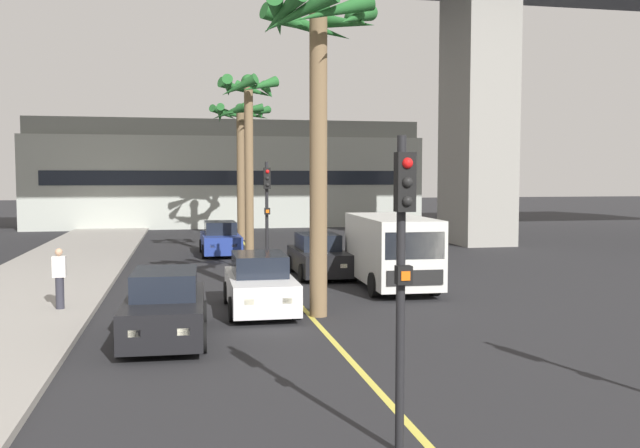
{
  "coord_description": "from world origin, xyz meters",
  "views": [
    {
      "loc": [
        -3.23,
        -2.24,
        3.68
      ],
      "look_at": [
        0.0,
        14.0,
        2.52
      ],
      "focal_mm": 38.59,
      "sensor_mm": 36.0,
      "label": 1
    }
  ],
  "objects_px": {
    "car_queue_front": "(220,240)",
    "car_queue_third": "(260,285)",
    "traffic_light_median_far": "(267,203)",
    "pedestrian_near_crosswalk": "(59,277)",
    "palm_tree_far_median": "(248,116)",
    "delivery_van": "(391,249)",
    "palm_tree_near_median": "(318,63)",
    "car_queue_fourth": "(318,257)",
    "palm_tree_mid_median": "(241,132)",
    "traffic_light_median_near": "(403,250)",
    "car_queue_second": "(165,308)"
  },
  "relations": [
    {
      "from": "car_queue_third",
      "to": "traffic_light_median_near",
      "type": "bearing_deg",
      "value": -85.65
    },
    {
      "from": "traffic_light_median_far",
      "to": "palm_tree_far_median",
      "type": "height_order",
      "value": "palm_tree_far_median"
    },
    {
      "from": "car_queue_third",
      "to": "palm_tree_mid_median",
      "type": "relative_size",
      "value": 0.53
    },
    {
      "from": "traffic_light_median_far",
      "to": "palm_tree_far_median",
      "type": "relative_size",
      "value": 0.53
    },
    {
      "from": "car_queue_front",
      "to": "palm_tree_far_median",
      "type": "xyz_separation_m",
      "value": [
        1.01,
        -3.45,
        5.45
      ]
    },
    {
      "from": "car_queue_third",
      "to": "car_queue_fourth",
      "type": "height_order",
      "value": "same"
    },
    {
      "from": "palm_tree_mid_median",
      "to": "pedestrian_near_crosswalk",
      "type": "relative_size",
      "value": 4.83
    },
    {
      "from": "car_queue_third",
      "to": "traffic_light_median_far",
      "type": "xyz_separation_m",
      "value": [
        0.98,
        6.41,
        1.99
      ]
    },
    {
      "from": "car_queue_fourth",
      "to": "palm_tree_far_median",
      "type": "relative_size",
      "value": 0.52
    },
    {
      "from": "traffic_light_median_far",
      "to": "palm_tree_far_median",
      "type": "distance_m",
      "value": 5.16
    },
    {
      "from": "palm_tree_mid_median",
      "to": "palm_tree_far_median",
      "type": "xyz_separation_m",
      "value": [
        -0.58,
        -10.95,
        -0.02
      ]
    },
    {
      "from": "palm_tree_near_median",
      "to": "palm_tree_far_median",
      "type": "height_order",
      "value": "palm_tree_near_median"
    },
    {
      "from": "traffic_light_median_far",
      "to": "palm_tree_near_median",
      "type": "relative_size",
      "value": 0.51
    },
    {
      "from": "palm_tree_mid_median",
      "to": "palm_tree_far_median",
      "type": "distance_m",
      "value": 10.96
    },
    {
      "from": "car_queue_front",
      "to": "palm_tree_near_median",
      "type": "relative_size",
      "value": 0.5
    },
    {
      "from": "palm_tree_far_median",
      "to": "pedestrian_near_crosswalk",
      "type": "height_order",
      "value": "palm_tree_far_median"
    },
    {
      "from": "car_queue_second",
      "to": "car_queue_fourth",
      "type": "height_order",
      "value": "same"
    },
    {
      "from": "car_queue_fourth",
      "to": "palm_tree_near_median",
      "type": "distance_m",
      "value": 9.32
    },
    {
      "from": "palm_tree_far_median",
      "to": "pedestrian_near_crosswalk",
      "type": "relative_size",
      "value": 4.86
    },
    {
      "from": "delivery_van",
      "to": "pedestrian_near_crosswalk",
      "type": "height_order",
      "value": "delivery_van"
    },
    {
      "from": "traffic_light_median_near",
      "to": "palm_tree_mid_median",
      "type": "distance_m",
      "value": 31.43
    },
    {
      "from": "car_queue_third",
      "to": "pedestrian_near_crosswalk",
      "type": "height_order",
      "value": "pedestrian_near_crosswalk"
    },
    {
      "from": "palm_tree_near_median",
      "to": "traffic_light_median_far",
      "type": "bearing_deg",
      "value": 93.45
    },
    {
      "from": "car_queue_front",
      "to": "palm_tree_far_median",
      "type": "bearing_deg",
      "value": -73.65
    },
    {
      "from": "palm_tree_mid_median",
      "to": "palm_tree_far_median",
      "type": "relative_size",
      "value": 0.99
    },
    {
      "from": "delivery_van",
      "to": "palm_tree_far_median",
      "type": "relative_size",
      "value": 0.67
    },
    {
      "from": "car_queue_front",
      "to": "car_queue_second",
      "type": "bearing_deg",
      "value": -97.24
    },
    {
      "from": "delivery_van",
      "to": "traffic_light_median_near",
      "type": "distance_m",
      "value": 13.62
    },
    {
      "from": "car_queue_fourth",
      "to": "pedestrian_near_crosswalk",
      "type": "relative_size",
      "value": 2.54
    },
    {
      "from": "car_queue_second",
      "to": "car_queue_third",
      "type": "height_order",
      "value": "same"
    },
    {
      "from": "traffic_light_median_far",
      "to": "pedestrian_near_crosswalk",
      "type": "xyz_separation_m",
      "value": [
        -6.25,
        -5.85,
        -1.72
      ]
    },
    {
      "from": "delivery_van",
      "to": "traffic_light_median_near",
      "type": "bearing_deg",
      "value": -106.59
    },
    {
      "from": "palm_tree_near_median",
      "to": "traffic_light_median_near",
      "type": "bearing_deg",
      "value": -94.18
    },
    {
      "from": "traffic_light_median_far",
      "to": "palm_tree_mid_median",
      "type": "height_order",
      "value": "palm_tree_mid_median"
    },
    {
      "from": "car_queue_second",
      "to": "traffic_light_median_far",
      "type": "bearing_deg",
      "value": 69.81
    },
    {
      "from": "palm_tree_mid_median",
      "to": "delivery_van",
      "type": "bearing_deg",
      "value": -79.49
    },
    {
      "from": "car_queue_fourth",
      "to": "palm_tree_mid_median",
      "type": "height_order",
      "value": "palm_tree_mid_median"
    },
    {
      "from": "traffic_light_median_far",
      "to": "palm_tree_far_median",
      "type": "xyz_separation_m",
      "value": [
        -0.31,
        3.82,
        3.46
      ]
    },
    {
      "from": "palm_tree_near_median",
      "to": "delivery_van",
      "type": "bearing_deg",
      "value": 50.88
    },
    {
      "from": "car_queue_front",
      "to": "car_queue_third",
      "type": "relative_size",
      "value": 1.0
    },
    {
      "from": "car_queue_second",
      "to": "palm_tree_near_median",
      "type": "xyz_separation_m",
      "value": [
        3.88,
        1.89,
        5.85
      ]
    },
    {
      "from": "car_queue_second",
      "to": "palm_tree_far_median",
      "type": "distance_m",
      "value": 14.56
    },
    {
      "from": "car_queue_second",
      "to": "palm_tree_mid_median",
      "type": "bearing_deg",
      "value": 81.27
    },
    {
      "from": "pedestrian_near_crosswalk",
      "to": "car_queue_second",
      "type": "bearing_deg",
      "value": -50.89
    },
    {
      "from": "car_queue_second",
      "to": "car_queue_third",
      "type": "relative_size",
      "value": 1.01
    },
    {
      "from": "palm_tree_far_median",
      "to": "delivery_van",
      "type": "bearing_deg",
      "value": -61.49
    },
    {
      "from": "car_queue_second",
      "to": "pedestrian_near_crosswalk",
      "type": "bearing_deg",
      "value": 129.11
    },
    {
      "from": "car_queue_front",
      "to": "car_queue_second",
      "type": "height_order",
      "value": "same"
    },
    {
      "from": "traffic_light_median_far",
      "to": "palm_tree_near_median",
      "type": "height_order",
      "value": "palm_tree_near_median"
    },
    {
      "from": "traffic_light_median_far",
      "to": "pedestrian_near_crosswalk",
      "type": "distance_m",
      "value": 8.73
    }
  ]
}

